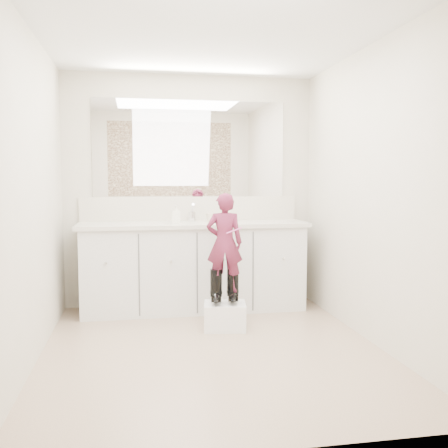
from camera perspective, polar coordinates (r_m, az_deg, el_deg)
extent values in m
plane|color=#8D725C|center=(4.01, -1.34, -14.13)|extent=(3.00, 3.00, 0.00)
plane|color=white|center=(3.94, -1.41, 21.03)|extent=(3.00, 3.00, 0.00)
plane|color=beige|center=(5.27, -3.86, 3.79)|extent=(2.60, 0.00, 2.60)
plane|color=beige|center=(2.32, 4.29, 2.12)|extent=(2.60, 0.00, 2.60)
plane|color=beige|center=(3.81, -21.10, 2.96)|extent=(0.00, 3.00, 3.00)
plane|color=beige|center=(4.19, 16.53, 3.25)|extent=(0.00, 3.00, 3.00)
cube|color=silver|center=(5.08, -3.47, -5.06)|extent=(2.20, 0.55, 0.85)
cube|color=beige|center=(5.00, -3.47, -0.07)|extent=(2.28, 0.58, 0.04)
cube|color=beige|center=(5.27, -3.83, 1.77)|extent=(2.28, 0.03, 0.25)
cube|color=white|center=(5.27, -3.87, 8.57)|extent=(2.00, 0.02, 1.00)
cube|color=#472819|center=(2.35, 4.30, 13.17)|extent=(2.00, 0.01, 1.20)
cylinder|color=silver|center=(5.16, -3.69, 0.87)|extent=(0.08, 0.08, 0.10)
imported|color=beige|center=(5.11, -1.57, 0.77)|extent=(0.10, 0.10, 0.09)
imported|color=white|center=(4.95, -5.51, 1.12)|extent=(0.08, 0.08, 0.18)
cube|color=white|center=(4.49, 0.10, -10.46)|extent=(0.41, 0.36, 0.23)
imported|color=#A4325D|center=(4.38, 0.05, -2.14)|extent=(0.35, 0.26, 0.87)
cylinder|color=#F860BD|center=(4.30, 1.16, -0.75)|extent=(0.14, 0.03, 0.06)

